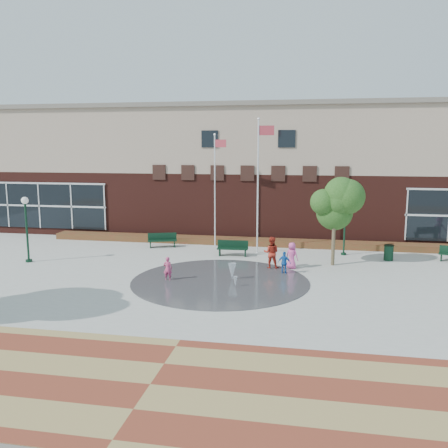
% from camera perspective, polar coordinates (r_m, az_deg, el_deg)
% --- Properties ---
extents(ground, '(120.00, 120.00, 0.00)m').
position_cam_1_polar(ground, '(19.77, -2.12, -9.33)').
color(ground, '#666056').
rests_on(ground, ground).
extents(plaza_concrete, '(46.00, 18.00, 0.01)m').
position_cam_1_polar(plaza_concrete, '(23.52, 0.00, -6.25)').
color(plaza_concrete, '#A8A8A0').
rests_on(plaza_concrete, ground).
extents(paver_band, '(46.00, 6.00, 0.01)m').
position_cam_1_polar(paver_band, '(13.56, -8.87, -18.56)').
color(paver_band, brown).
rests_on(paver_band, ground).
extents(splash_pad, '(8.40, 8.40, 0.01)m').
position_cam_1_polar(splash_pad, '(22.57, -0.46, -6.92)').
color(splash_pad, '#383A3D').
rests_on(splash_pad, ground).
extents(library_building, '(44.40, 10.40, 9.20)m').
position_cam_1_polar(library_building, '(36.03, 3.89, 6.64)').
color(library_building, '#4A1E18').
rests_on(library_building, ground).
extents(flower_bed, '(26.00, 1.20, 0.40)m').
position_cam_1_polar(flower_bed, '(30.81, 2.55, -2.52)').
color(flower_bed, maroon).
rests_on(flower_bed, ground).
extents(flagpole_left, '(0.82, 0.24, 7.12)m').
position_cam_1_polar(flagpole_left, '(29.81, -1.04, 4.80)').
color(flagpole_left, white).
rests_on(flagpole_left, ground).
extents(flagpole_right, '(0.98, 0.16, 7.95)m').
position_cam_1_polar(flagpole_right, '(27.86, 4.20, 5.44)').
color(flagpole_right, white).
rests_on(flagpole_right, ground).
extents(lamp_left, '(0.38, 0.38, 3.62)m').
position_cam_1_polar(lamp_left, '(27.95, -22.69, 0.23)').
color(lamp_left, black).
rests_on(lamp_left, ground).
extents(lamp_right, '(0.34, 0.34, 3.24)m').
position_cam_1_polar(lamp_right, '(28.38, 14.34, 0.31)').
color(lamp_right, black).
rests_on(lamp_right, ground).
extents(bench_left, '(1.87, 1.04, 0.91)m').
position_cam_1_polar(bench_left, '(30.17, -7.42, -2.27)').
color(bench_left, black).
rests_on(bench_left, ground).
extents(bench_mid, '(1.82, 0.59, 0.90)m').
position_cam_1_polar(bench_mid, '(27.60, 1.04, -3.29)').
color(bench_mid, black).
rests_on(bench_mid, ground).
extents(trash_can, '(0.55, 0.55, 0.90)m').
position_cam_1_polar(trash_can, '(28.03, 19.20, -3.28)').
color(trash_can, black).
rests_on(trash_can, ground).
extents(tree_mid, '(2.70, 2.70, 4.56)m').
position_cam_1_polar(tree_mid, '(25.59, 13.19, 2.34)').
color(tree_mid, '#4C3F2B').
rests_on(tree_mid, ground).
extents(water_jet_a, '(0.40, 0.40, 0.78)m').
position_cam_1_polar(water_jet_a, '(22.82, 0.98, -6.75)').
color(water_jet_a, white).
rests_on(water_jet_a, ground).
extents(water_jet_b, '(0.21, 0.21, 0.47)m').
position_cam_1_polar(water_jet_b, '(21.70, 1.36, -7.61)').
color(water_jet_b, white).
rests_on(water_jet_b, ground).
extents(child_splash, '(0.43, 0.28, 1.16)m').
position_cam_1_polar(child_splash, '(22.74, -6.78, -5.36)').
color(child_splash, '#CA4071').
rests_on(child_splash, ground).
extents(adult_red, '(0.82, 0.64, 1.68)m').
position_cam_1_polar(adult_red, '(24.85, 5.71, -3.46)').
color(adult_red, '#AE2B1C').
rests_on(adult_red, ground).
extents(adult_pink, '(0.81, 0.71, 1.39)m').
position_cam_1_polar(adult_pink, '(24.97, 8.16, -3.78)').
color(adult_pink, '#E24E9E').
rests_on(adult_pink, ground).
extents(child_blue, '(0.72, 0.42, 1.15)m').
position_cam_1_polar(child_blue, '(23.92, 7.27, -4.65)').
color(child_blue, blue).
rests_on(child_blue, ground).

